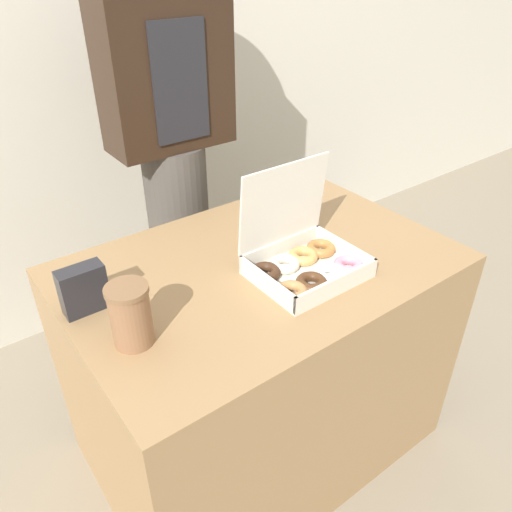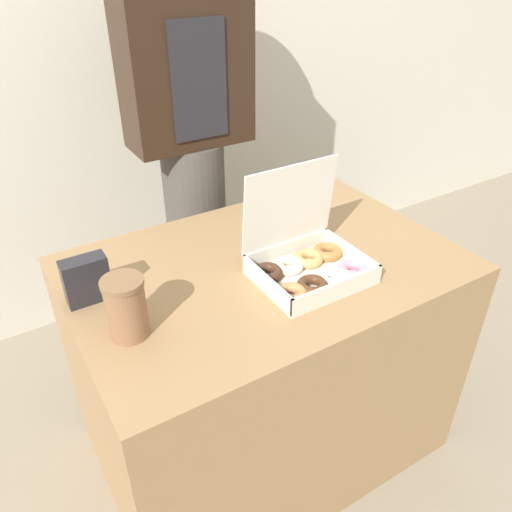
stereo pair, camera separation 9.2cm
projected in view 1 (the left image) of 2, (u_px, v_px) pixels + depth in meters
ground_plane at (260, 437)px, 1.74m from camera, size 14.00×14.00×0.00m
table at (260, 360)px, 1.55m from camera, size 1.04×0.70×0.73m
donut_box at (304, 259)px, 1.29m from camera, size 0.31×0.23×0.28m
coffee_cup at (131, 315)px, 1.05m from camera, size 0.09×0.09×0.14m
napkin_holder at (83, 289)px, 1.15m from camera, size 0.11×0.05×0.12m
person_customer at (170, 131)px, 1.68m from camera, size 0.41×0.23×1.67m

